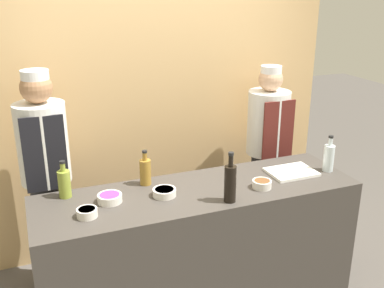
# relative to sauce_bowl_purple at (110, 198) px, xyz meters

# --- Properties ---
(cabinet_wall) EXTENTS (3.15, 0.18, 2.40)m
(cabinet_wall) POSITION_rel_sauce_bowl_purple_xyz_m (0.58, 1.06, 0.22)
(cabinet_wall) COLOR tan
(cabinet_wall) RESTS_ON ground_plane
(counter) EXTENTS (2.16, 0.63, 0.95)m
(counter) POSITION_rel_sauce_bowl_purple_xyz_m (0.58, -0.04, -0.50)
(counter) COLOR #3D3833
(counter) RESTS_ON ground_plane
(sauce_bowl_purple) EXTENTS (0.15, 0.15, 0.05)m
(sauce_bowl_purple) POSITION_rel_sauce_bowl_purple_xyz_m (0.00, 0.00, 0.00)
(sauce_bowl_purple) COLOR silver
(sauce_bowl_purple) RESTS_ON counter
(sauce_bowl_yellow) EXTENTS (0.12, 0.12, 0.05)m
(sauce_bowl_yellow) POSITION_rel_sauce_bowl_purple_xyz_m (-0.16, -0.14, 0.00)
(sauce_bowl_yellow) COLOR silver
(sauce_bowl_yellow) RESTS_ON counter
(sauce_bowl_white) EXTENTS (0.15, 0.15, 0.05)m
(sauce_bowl_white) POSITION_rel_sauce_bowl_purple_xyz_m (0.34, -0.04, -0.00)
(sauce_bowl_white) COLOR silver
(sauce_bowl_white) RESTS_ON counter
(sauce_bowl_brown) EXTENTS (0.13, 0.13, 0.05)m
(sauce_bowl_brown) POSITION_rel_sauce_bowl_purple_xyz_m (0.99, -0.17, 0.00)
(sauce_bowl_brown) COLOR silver
(sauce_bowl_brown) RESTS_ON counter
(cutting_board) EXTENTS (0.33, 0.25, 0.02)m
(cutting_board) POSITION_rel_sauce_bowl_purple_xyz_m (1.31, -0.03, -0.02)
(cutting_board) COLOR white
(cutting_board) RESTS_ON counter
(bottle_oil) EXTENTS (0.08, 0.08, 0.25)m
(bottle_oil) POSITION_rel_sauce_bowl_purple_xyz_m (-0.25, 0.18, 0.07)
(bottle_oil) COLOR olive
(bottle_oil) RESTS_ON counter
(bottle_soy) EXTENTS (0.08, 0.08, 0.33)m
(bottle_soy) POSITION_rel_sauce_bowl_purple_xyz_m (0.70, -0.26, 0.10)
(bottle_soy) COLOR black
(bottle_soy) RESTS_ON counter
(bottle_vinegar) EXTENTS (0.08, 0.08, 0.24)m
(bottle_vinegar) POSITION_rel_sauce_bowl_purple_xyz_m (0.28, 0.17, 0.07)
(bottle_vinegar) COLOR olive
(bottle_vinegar) RESTS_ON counter
(bottle_clear) EXTENTS (0.08, 0.08, 0.27)m
(bottle_clear) POSITION_rel_sauce_bowl_purple_xyz_m (1.58, -0.08, 0.08)
(bottle_clear) COLOR silver
(bottle_clear) RESTS_ON counter
(chef_left) EXTENTS (0.36, 0.36, 1.69)m
(chef_left) POSITION_rel_sauce_bowl_purple_xyz_m (-0.33, 0.64, -0.06)
(chef_left) COLOR #28282D
(chef_left) RESTS_ON ground_plane
(chef_right) EXTENTS (0.36, 0.36, 1.60)m
(chef_right) POSITION_rel_sauce_bowl_purple_xyz_m (1.50, 0.64, -0.11)
(chef_right) COLOR #28282D
(chef_right) RESTS_ON ground_plane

